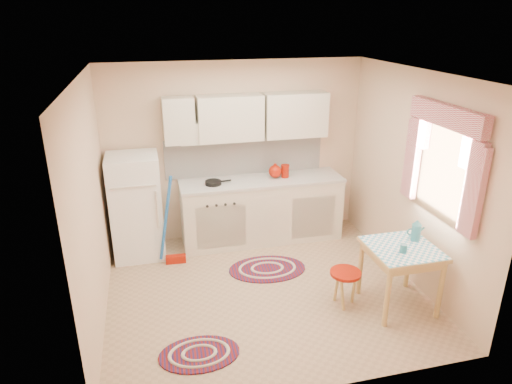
% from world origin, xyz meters
% --- Properties ---
extents(room_shell, '(3.64, 3.60, 2.52)m').
position_xyz_m(room_shell, '(0.16, 0.24, 1.60)').
color(room_shell, tan).
rests_on(room_shell, ground).
extents(fridge, '(0.65, 0.60, 1.40)m').
position_xyz_m(fridge, '(-1.41, 1.25, 0.70)').
color(fridge, white).
rests_on(fridge, ground).
extents(broom, '(0.29, 0.14, 1.20)m').
position_xyz_m(broom, '(-0.97, 0.90, 0.60)').
color(broom, blue).
rests_on(broom, ground).
extents(base_cabinets, '(2.25, 0.60, 0.88)m').
position_xyz_m(base_cabinets, '(0.30, 1.30, 0.44)').
color(base_cabinets, beige).
rests_on(base_cabinets, ground).
extents(countertop, '(2.27, 0.62, 0.04)m').
position_xyz_m(countertop, '(0.30, 1.30, 0.90)').
color(countertop, beige).
rests_on(countertop, base_cabinets).
extents(frying_pan, '(0.24, 0.24, 0.05)m').
position_xyz_m(frying_pan, '(-0.39, 1.25, 0.94)').
color(frying_pan, black).
rests_on(frying_pan, countertop).
extents(red_kettle, '(0.22, 0.20, 0.20)m').
position_xyz_m(red_kettle, '(0.49, 1.30, 1.02)').
color(red_kettle, '#9C1505').
rests_on(red_kettle, countertop).
extents(red_canister, '(0.11, 0.11, 0.16)m').
position_xyz_m(red_canister, '(0.64, 1.30, 1.00)').
color(red_canister, '#9C1505').
rests_on(red_canister, countertop).
extents(table, '(0.72, 0.72, 0.72)m').
position_xyz_m(table, '(1.36, -0.63, 0.36)').
color(table, '#D7B36B').
rests_on(table, ground).
extents(stool, '(0.46, 0.46, 0.42)m').
position_xyz_m(stool, '(0.79, -0.48, 0.21)').
color(stool, '#9C1505').
rests_on(stool, ground).
extents(coffee_pot, '(0.15, 0.14, 0.25)m').
position_xyz_m(coffee_pot, '(1.58, -0.51, 0.85)').
color(coffee_pot, teal).
rests_on(coffee_pot, table).
extents(mug, '(0.09, 0.09, 0.10)m').
position_xyz_m(mug, '(1.31, -0.73, 0.77)').
color(mug, teal).
rests_on(mug, table).
extents(rug_center, '(1.04, 0.73, 0.02)m').
position_xyz_m(rug_center, '(0.15, 0.44, 0.01)').
color(rug_center, maroon).
rests_on(rug_center, ground).
extents(rug_left, '(0.80, 0.55, 0.02)m').
position_xyz_m(rug_left, '(-0.89, -0.92, 0.01)').
color(rug_left, maroon).
rests_on(rug_left, ground).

